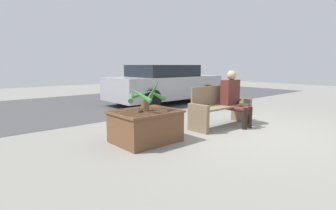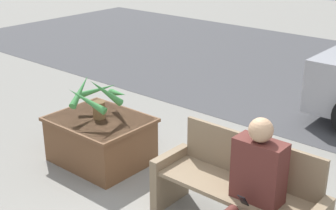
# 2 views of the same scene
# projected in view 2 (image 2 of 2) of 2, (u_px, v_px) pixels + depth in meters

# --- Properties ---
(bench) EXTENTS (1.64, 0.52, 0.91)m
(bench) POSITION_uv_depth(u_px,v_px,m) (238.00, 190.00, 4.31)
(bench) COLOR #7A664C
(bench) RESTS_ON ground_plane
(person_seated) EXTENTS (0.44, 0.63, 1.25)m
(person_seated) POSITION_uv_depth(u_px,v_px,m) (253.00, 182.00, 3.94)
(person_seated) COLOR #51231E
(person_seated) RESTS_ON ground_plane
(planter_box) EXTENTS (1.13, 0.92, 0.57)m
(planter_box) POSITION_uv_depth(u_px,v_px,m) (101.00, 138.00, 5.63)
(planter_box) COLOR brown
(planter_box) RESTS_ON ground_plane
(potted_plant) EXTENTS (0.74, 0.71, 0.58)m
(potted_plant) POSITION_uv_depth(u_px,v_px,m) (98.00, 97.00, 5.44)
(potted_plant) COLOR brown
(potted_plant) RESTS_ON planter_box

